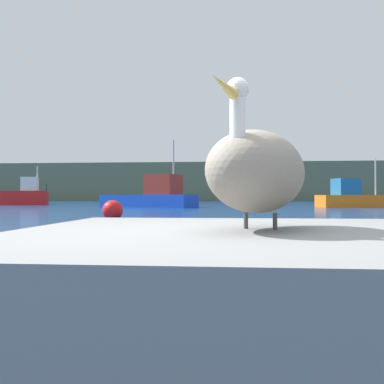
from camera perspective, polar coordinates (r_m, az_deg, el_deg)
The scene contains 8 objects.
ground_plane at distance 2.83m, azimuth -2.69°, elevation -18.53°, with size 260.00×260.00×0.00m, color navy.
hillside_backdrop at distance 77.20m, azimuth 4.89°, elevation 1.33°, with size 140.00×10.00×6.86m, color #5B664C.
pier_dock at distance 2.81m, azimuth 9.02°, elevation -11.79°, with size 3.18×2.90×0.65m, color gray.
pelican at distance 2.75m, azimuth 8.95°, elevation 2.83°, with size 0.93×1.37×0.90m.
fishing_boat_blue at distance 33.15m, azimuth -5.48°, elevation -0.58°, with size 8.26×5.34×5.22m.
fishing_boat_red at distance 44.92m, azimuth -22.11°, elevation -0.40°, with size 5.13×2.73×3.94m.
fishing_boat_orange at distance 35.03m, azimuth 21.19°, elevation -0.70°, with size 6.36×3.53×3.83m.
mooring_buoy at distance 15.04m, azimuth -10.82°, elevation -2.50°, with size 0.73×0.73×0.73m, color red.
Camera 1 is at (0.37, -2.67, 0.87)m, focal length 38.91 mm.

